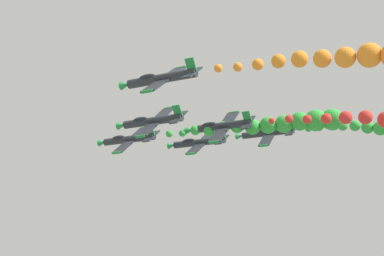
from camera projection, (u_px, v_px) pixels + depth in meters
name	position (u px, v px, depth m)	size (l,w,h in m)	color
airplane_lead	(128.00, 139.00, 80.91)	(7.92, 10.35, 5.95)	#23282D
smoke_trail_lead	(287.00, 123.00, 73.24)	(7.36, 24.75, 3.25)	green
airplane_left_inner	(152.00, 121.00, 71.28)	(7.76, 10.35, 6.16)	#23282D
airplane_right_inner	(198.00, 142.00, 84.89)	(8.23, 10.35, 5.48)	#23282D
airplane_left_outer	(220.00, 126.00, 74.67)	(7.55, 10.35, 6.42)	#23282D
airplane_right_outer	(160.00, 79.00, 61.42)	(8.05, 10.35, 5.77)	#23282D
airplane_trailing	(267.00, 133.00, 88.42)	(7.76, 10.35, 6.17)	#23282D
smoke_trail_trailing	(370.00, 128.00, 80.25)	(2.63, 14.61, 3.41)	green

